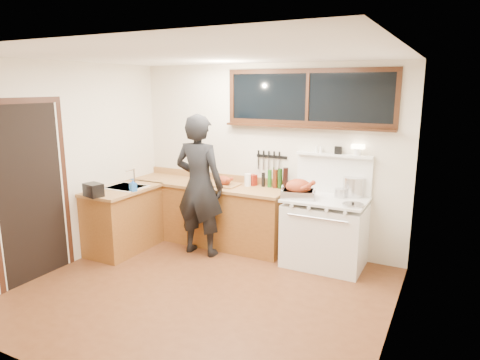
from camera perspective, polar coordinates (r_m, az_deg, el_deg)
The scene contains 20 objects.
ground_plane at distance 5.04m, azimuth -5.10°, elevation -14.83°, with size 4.00×3.50×0.02m, color #552C16.
room_shell at distance 4.53m, azimuth -5.50°, elevation 4.19°, with size 4.10×3.60×2.65m.
counter_back at distance 6.41m, azimuth -4.32°, elevation -4.31°, with size 2.44×0.64×1.00m.
counter_left at distance 6.30m, azimuth -15.32°, elevation -5.03°, with size 0.64×1.09×0.90m.
sink_unit at distance 6.24m, azimuth -14.93°, elevation -1.42°, with size 0.50×0.45×0.37m.
vintage_stove at distance 5.68m, azimuth 11.27°, elevation -6.61°, with size 1.02×0.74×1.57m.
back_window at distance 5.79m, azimuth 8.94°, elevation 9.99°, with size 2.32×0.13×0.77m.
left_doorway at distance 5.60m, azimuth -26.03°, elevation -1.32°, with size 0.02×1.04×2.17m.
knife_strip at distance 6.06m, azimuth 4.09°, elevation 3.05°, with size 0.46×0.03×0.28m.
man at distance 5.84m, azimuth -5.44°, elevation -0.75°, with size 0.73×0.49×1.94m.
soap_bottle at distance 5.95m, azimuth -14.07°, elevation -0.65°, with size 0.10×0.10×0.18m.
toaster at distance 5.82m, azimuth -18.96°, elevation -1.27°, with size 0.28×0.22×0.17m.
cutting_board at distance 6.11m, azimuth -2.22°, elevation -0.26°, with size 0.43×0.32×0.14m.
roast_turkey at distance 5.50m, azimuth 7.82°, elevation -1.30°, with size 0.48×0.40×0.24m.
stockpot at distance 5.69m, azimuth 14.87°, elevation -0.88°, with size 0.32×0.32×0.25m.
saucepan at distance 5.62m, azimuth 13.23°, elevation -1.68°, with size 0.19×0.28×0.11m.
pot_lid at distance 5.27m, azimuth 14.83°, elevation -3.20°, with size 0.29×0.29×0.04m.
coffee_tin at distance 6.12m, azimuth 1.71°, elevation 0.00°, with size 0.13×0.12×0.16m.
pitcher at distance 6.07m, azimuth 1.04°, elevation 0.01°, with size 0.11×0.11×0.18m.
bottle_cluster at distance 5.96m, azimuth 4.96°, elevation 0.17°, with size 0.40×0.07×0.30m.
Camera 1 is at (2.42, -3.77, 2.29)m, focal length 32.00 mm.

